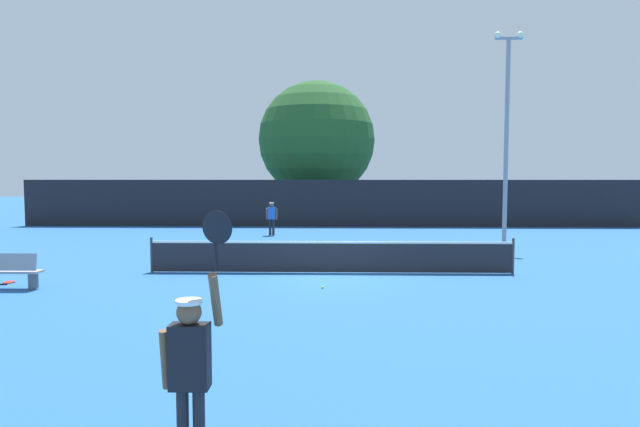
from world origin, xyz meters
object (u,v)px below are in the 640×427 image
at_px(player_receiving, 272,215).
at_px(light_pole, 507,126).
at_px(tennis_ball, 323,287).
at_px(parked_car_near, 358,207).
at_px(courtside_bench, 5,271).
at_px(parked_car_mid, 419,206).
at_px(player_serving, 191,358).
at_px(large_tree, 317,140).
at_px(spare_racket, 8,282).

distance_m(player_receiving, light_pole, 11.60).
xyz_separation_m(tennis_ball, parked_car_near, (1.95, 23.41, 0.74)).
xyz_separation_m(tennis_ball, courtside_bench, (-8.22, -0.28, 0.45)).
bearing_deg(light_pole, parked_car_mid, 93.29).
height_order(tennis_ball, light_pole, light_pole).
distance_m(player_serving, large_tree, 32.22).
height_order(large_tree, parked_car_near, large_tree).
relative_size(tennis_ball, parked_car_mid, 0.02).
height_order(player_receiving, spare_racket, player_receiving).
bearing_deg(parked_car_mid, courtside_bench, -114.51).
relative_size(courtside_bench, light_pole, 0.20).
height_order(tennis_ball, spare_racket, tennis_ball).
relative_size(tennis_ball, light_pole, 0.01).
xyz_separation_m(player_serving, tennis_ball, (1.11, 8.88, -1.12)).
distance_m(courtside_bench, parked_car_mid, 29.50).
bearing_deg(tennis_ball, player_serving, -97.13).
xyz_separation_m(tennis_ball, light_pole, (7.42, 8.80, 4.94)).
relative_size(player_receiving, light_pole, 0.18).
bearing_deg(spare_racket, parked_car_near, 65.16).
height_order(player_serving, light_pole, light_pole).
relative_size(courtside_bench, large_tree, 0.19).
distance_m(large_tree, parked_car_near, 5.39).
bearing_deg(parked_car_mid, spare_racket, -116.04).
bearing_deg(player_serving, courtside_bench, 129.57).
xyz_separation_m(courtside_bench, light_pole, (15.63, 9.08, 4.49)).
bearing_deg(parked_car_near, player_serving, -98.69).
relative_size(tennis_ball, parked_car_near, 0.02).
xyz_separation_m(player_receiving, parked_car_mid, (9.23, 12.60, -0.21)).
bearing_deg(courtside_bench, light_pole, 30.15).
height_order(tennis_ball, parked_car_mid, parked_car_mid).
distance_m(large_tree, parked_car_mid, 8.92).
distance_m(spare_racket, light_pole, 18.72).
bearing_deg(spare_racket, courtside_bench, -62.68).
height_order(player_serving, courtside_bench, player_serving).
xyz_separation_m(light_pole, parked_car_near, (-5.47, 14.61, -4.19)).
distance_m(player_serving, player_receiving, 21.64).
bearing_deg(large_tree, tennis_ball, -87.87).
bearing_deg(parked_car_near, large_tree, -176.31).
bearing_deg(large_tree, courtside_bench, -107.49).
bearing_deg(player_serving, light_pole, 64.25).
bearing_deg(parked_car_near, player_receiving, -117.03).
bearing_deg(tennis_ball, parked_car_near, 85.24).
height_order(light_pole, parked_car_near, light_pole).
height_order(player_receiving, parked_car_mid, parked_car_mid).
height_order(tennis_ball, courtside_bench, courtside_bench).
distance_m(player_serving, spare_racket, 12.11).
xyz_separation_m(spare_racket, light_pole, (16.05, 8.26, 4.95)).
bearing_deg(player_receiving, light_pole, 159.01).
distance_m(tennis_ball, spare_racket, 8.65).
bearing_deg(spare_racket, player_receiving, 64.22).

